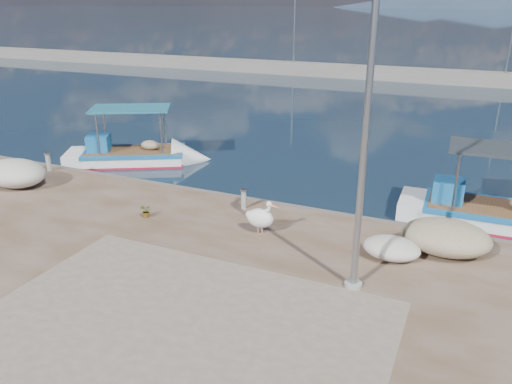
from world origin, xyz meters
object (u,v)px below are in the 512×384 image
object	(u,v)px
pelican	(261,218)
lamp_post	(363,160)
bollard_near	(244,198)
boat_right	(494,218)
boat_left	(133,158)

from	to	relation	value
pelican	lamp_post	distance (m)	4.71
lamp_post	bollard_near	xyz separation A→B (m)	(-4.65, 3.37, -2.91)
boat_right	bollard_near	distance (m)	8.60
boat_right	pelican	bearing A→B (deg)	-145.38
boat_right	lamp_post	distance (m)	8.24
lamp_post	bollard_near	size ratio (longest dim) A/B	9.84
boat_left	pelican	world-z (taller)	boat_left
bollard_near	boat_left	bearing A→B (deg)	152.67
boat_left	boat_right	world-z (taller)	boat_right
boat_right	pelican	xyz separation A→B (m)	(-6.59, -4.87, 0.77)
boat_left	lamp_post	xyz separation A→B (m)	(12.34, -7.34, 3.56)
boat_left	lamp_post	size ratio (longest dim) A/B	0.95
pelican	bollard_near	world-z (taller)	pelican
boat_right	lamp_post	size ratio (longest dim) A/B	0.95
pelican	bollard_near	distance (m)	2.03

